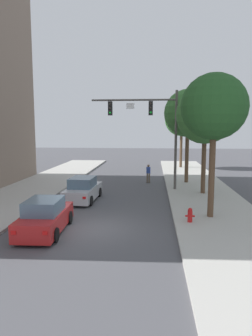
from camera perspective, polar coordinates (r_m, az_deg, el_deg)
The scene contains 11 objects.
ground_plane at distance 15.30m, azimuth -6.22°, elevation -11.05°, with size 120.00×120.00×0.00m, color #4C4C51.
sidewalk_right at distance 15.43m, azimuth 18.66°, elevation -10.96°, with size 5.00×60.00×0.15m, color #B2AFA8.
traffic_signal_mast at distance 23.69m, azimuth 4.80°, elevation 8.62°, with size 6.54×0.38×7.50m.
car_lead_silver at distance 20.78m, azimuth -7.96°, elevation -4.07°, with size 1.97×4.30×1.60m.
car_following_red at distance 14.95m, azimuth -14.76°, elevation -8.80°, with size 1.97×4.30×1.60m.
pedestrian_crossing_road at distance 27.33m, azimuth 4.17°, elevation -0.85°, with size 0.36×0.22×1.64m.
fire_hydrant at distance 15.91m, azimuth 11.79°, elevation -8.53°, with size 0.48×0.24×0.72m.
street_tree_nearest at distance 16.59m, azimuth 16.03°, elevation 10.76°, with size 3.40×3.40×7.48m.
street_tree_second at distance 22.64m, azimuth 14.48°, elevation 9.50°, with size 4.11×4.11×7.68m.
street_tree_third at distance 26.97m, azimuth 11.41°, elevation 9.89°, with size 4.04×4.04×7.96m.
street_tree_farthest at distance 37.44m, azimuth 10.29°, elevation 8.86°, with size 3.97×3.97×7.71m.
Camera 1 is at (2.90, -14.23, 4.84)m, focal length 32.86 mm.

